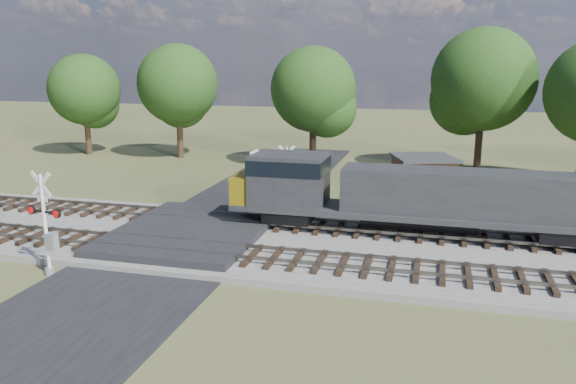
# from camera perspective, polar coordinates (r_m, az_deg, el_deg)

# --- Properties ---
(ground) EXTENTS (160.00, 160.00, 0.00)m
(ground) POSITION_cam_1_polar(r_m,az_deg,el_deg) (27.90, -10.21, -5.07)
(ground) COLOR #3F4826
(ground) RESTS_ON ground
(ballast_bed) EXTENTS (140.00, 10.00, 0.30)m
(ballast_bed) POSITION_cam_1_polar(r_m,az_deg,el_deg) (25.94, 10.90, -6.17)
(ballast_bed) COLOR gray
(ballast_bed) RESTS_ON ground
(road) EXTENTS (7.00, 60.00, 0.08)m
(road) POSITION_cam_1_polar(r_m,az_deg,el_deg) (27.89, -10.21, -4.99)
(road) COLOR black
(road) RESTS_ON ground
(crossing_panel) EXTENTS (7.00, 9.00, 0.62)m
(crossing_panel) POSITION_cam_1_polar(r_m,az_deg,el_deg) (28.23, -9.81, -4.16)
(crossing_panel) COLOR #262628
(crossing_panel) RESTS_ON ground
(track_near) EXTENTS (140.00, 2.60, 0.33)m
(track_near) POSITION_cam_1_polar(r_m,az_deg,el_deg) (24.87, -5.60, -6.20)
(track_near) COLOR black
(track_near) RESTS_ON ballast_bed
(track_far) EXTENTS (140.00, 2.60, 0.33)m
(track_far) POSITION_cam_1_polar(r_m,az_deg,el_deg) (29.38, -2.24, -3.08)
(track_far) COLOR black
(track_far) RESTS_ON ballast_bed
(crossing_signal_near) EXTENTS (1.75, 0.45, 4.38)m
(crossing_signal_near) POSITION_cam_1_polar(r_m,az_deg,el_deg) (24.85, -23.23, -3.85)
(crossing_signal_near) COLOR silver
(crossing_signal_near) RESTS_ON ground
(crossing_signal_far) EXTENTS (1.62, 0.37, 4.01)m
(crossing_signal_far) POSITION_cam_1_polar(r_m,az_deg,el_deg) (32.20, -0.27, 0.69)
(crossing_signal_far) COLOR silver
(crossing_signal_far) RESTS_ON ground
(equipment_shed) EXTENTS (4.77, 4.77, 2.57)m
(equipment_shed) POSITION_cam_1_polar(r_m,az_deg,el_deg) (37.91, 13.57, 1.66)
(equipment_shed) COLOR #49291F
(equipment_shed) RESTS_ON ground
(treeline) EXTENTS (81.73, 11.73, 11.16)m
(treeline) POSITION_cam_1_polar(r_m,az_deg,el_deg) (44.75, 7.81, 10.44)
(treeline) COLOR black
(treeline) RESTS_ON ground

